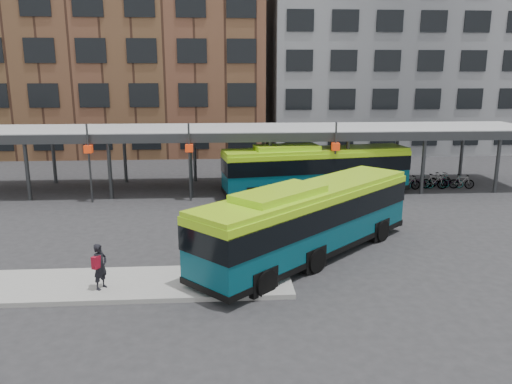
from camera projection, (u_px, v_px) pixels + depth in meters
name	position (u px, v px, depth m)	size (l,w,h in m)	color
ground	(247.00, 255.00, 21.78)	(120.00, 120.00, 0.00)	#28282B
boarding_island	(103.00, 285.00, 18.48)	(14.00, 3.00, 0.18)	gray
canopy	(236.00, 132.00, 33.35)	(40.00, 6.53, 4.80)	#999B9E
building_brick	(130.00, 39.00, 49.59)	(26.00, 14.00, 22.00)	brown
building_grey	(385.00, 50.00, 51.55)	(24.00, 14.00, 20.00)	slate
bus_front	(309.00, 219.00, 21.12)	(10.55, 10.12, 3.33)	#074352
bus_rear	(315.00, 169.00, 32.12)	(12.27, 4.46, 3.31)	#074352
pedestrian	(100.00, 266.00, 17.78)	(0.65, 0.73, 1.68)	black
bike_rack	(431.00, 182.00, 34.16)	(6.11, 1.48, 1.05)	slate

